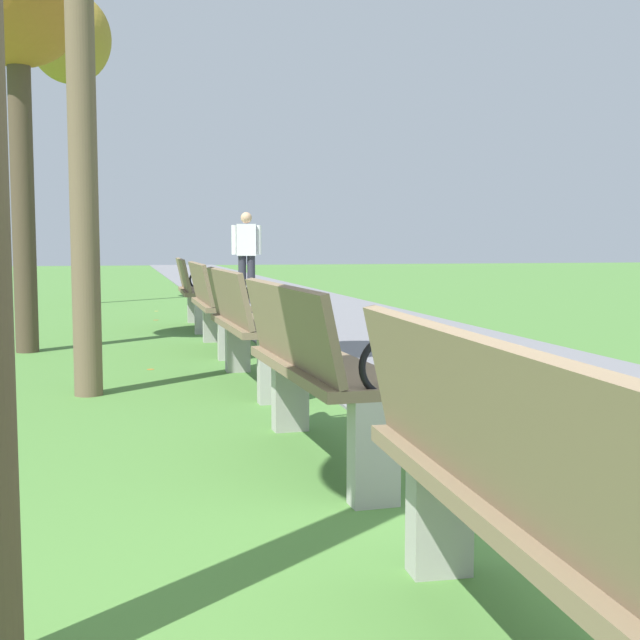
{
  "coord_description": "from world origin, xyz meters",
  "views": [
    {
      "loc": [
        -1.44,
        -1.88,
        1.1
      ],
      "look_at": [
        -0.05,
        3.99,
        0.55
      ],
      "focal_mm": 47.57,
      "sensor_mm": 36.0,
      "label": 1
    }
  ],
  "objects_px": {
    "tree_4": "(70,41)",
    "pedestrian_walking": "(247,252)",
    "park_bench_2": "(315,367)",
    "park_bench_3": "(246,323)",
    "park_bench_5": "(194,291)",
    "park_bench_4": "(214,303)",
    "park_bench_1": "(522,498)"
  },
  "relations": [
    {
      "from": "park_bench_1",
      "to": "tree_4",
      "type": "relative_size",
      "value": 0.3
    },
    {
      "from": "park_bench_1",
      "to": "tree_4",
      "type": "xyz_separation_m",
      "value": [
        -1.69,
        13.88,
        4.11
      ]
    },
    {
      "from": "park_bench_4",
      "to": "pedestrian_walking",
      "type": "xyz_separation_m",
      "value": [
        1.28,
        6.37,
        0.44
      ]
    },
    {
      "from": "park_bench_2",
      "to": "park_bench_3",
      "type": "relative_size",
      "value": 1.0
    },
    {
      "from": "park_bench_5",
      "to": "tree_4",
      "type": "height_order",
      "value": "tree_4"
    },
    {
      "from": "park_bench_3",
      "to": "park_bench_2",
      "type": "bearing_deg",
      "value": -90.0
    },
    {
      "from": "park_bench_2",
      "to": "park_bench_3",
      "type": "bearing_deg",
      "value": 90.0
    },
    {
      "from": "park_bench_1",
      "to": "pedestrian_walking",
      "type": "distance_m",
      "value": 13.23
    },
    {
      "from": "park_bench_1",
      "to": "tree_4",
      "type": "bearing_deg",
      "value": 96.94
    },
    {
      "from": "tree_4",
      "to": "pedestrian_walking",
      "type": "height_order",
      "value": "tree_4"
    },
    {
      "from": "park_bench_2",
      "to": "park_bench_4",
      "type": "distance_m",
      "value": 4.56
    },
    {
      "from": "park_bench_4",
      "to": "park_bench_5",
      "type": "distance_m",
      "value": 2.35
    },
    {
      "from": "park_bench_1",
      "to": "park_bench_4",
      "type": "height_order",
      "value": "same"
    },
    {
      "from": "park_bench_1",
      "to": "park_bench_5",
      "type": "distance_m",
      "value": 9.14
    },
    {
      "from": "park_bench_1",
      "to": "park_bench_3",
      "type": "height_order",
      "value": "same"
    },
    {
      "from": "park_bench_5",
      "to": "pedestrian_walking",
      "type": "xyz_separation_m",
      "value": [
        1.28,
        4.02,
        0.44
      ]
    },
    {
      "from": "park_bench_4",
      "to": "pedestrian_walking",
      "type": "relative_size",
      "value": 0.99
    },
    {
      "from": "park_bench_1",
      "to": "park_bench_5",
      "type": "xyz_separation_m",
      "value": [
        -0.0,
        9.14,
        0.0
      ]
    },
    {
      "from": "park_bench_1",
      "to": "park_bench_3",
      "type": "bearing_deg",
      "value": 90.0
    },
    {
      "from": "park_bench_1",
      "to": "park_bench_2",
      "type": "relative_size",
      "value": 1.0
    },
    {
      "from": "park_bench_2",
      "to": "park_bench_4",
      "type": "height_order",
      "value": "same"
    },
    {
      "from": "park_bench_2",
      "to": "park_bench_3",
      "type": "distance_m",
      "value": 2.33
    },
    {
      "from": "park_bench_2",
      "to": "tree_4",
      "type": "xyz_separation_m",
      "value": [
        -1.69,
        11.64,
        4.11
      ]
    },
    {
      "from": "tree_4",
      "to": "park_bench_5",
      "type": "bearing_deg",
      "value": -70.37
    },
    {
      "from": "park_bench_1",
      "to": "park_bench_3",
      "type": "distance_m",
      "value": 4.57
    },
    {
      "from": "park_bench_3",
      "to": "park_bench_5",
      "type": "distance_m",
      "value": 4.57
    },
    {
      "from": "park_bench_2",
      "to": "park_bench_3",
      "type": "height_order",
      "value": "same"
    },
    {
      "from": "park_bench_3",
      "to": "tree_4",
      "type": "bearing_deg",
      "value": 100.29
    },
    {
      "from": "park_bench_3",
      "to": "park_bench_4",
      "type": "height_order",
      "value": "same"
    },
    {
      "from": "pedestrian_walking",
      "to": "park_bench_2",
      "type": "bearing_deg",
      "value": -96.66
    },
    {
      "from": "park_bench_3",
      "to": "pedestrian_walking",
      "type": "height_order",
      "value": "pedestrian_walking"
    },
    {
      "from": "tree_4",
      "to": "pedestrian_walking",
      "type": "distance_m",
      "value": 4.77
    }
  ]
}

